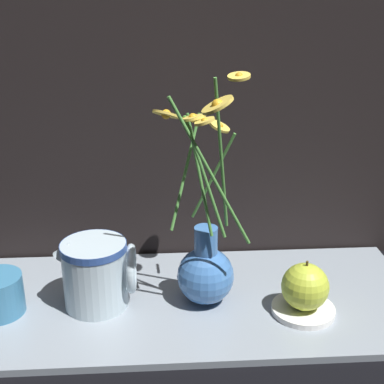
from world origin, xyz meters
name	(u,v)px	position (x,y,z in m)	size (l,w,h in m)	color
ground_plane	(187,304)	(0.00, 0.00, 0.00)	(6.00, 6.00, 0.00)	black
shelf	(186,301)	(0.00, 0.00, 0.01)	(0.81, 0.34, 0.01)	gray
vase_with_flowers	(205,264)	(0.03, -0.01, 0.08)	(0.16, 0.23, 0.39)	#3F72B7
ceramic_pitcher	(97,271)	(-0.15, -0.01, 0.08)	(0.13, 0.11, 0.13)	silver
saucer_plate	(303,310)	(0.19, -0.05, 0.02)	(0.11, 0.11, 0.01)	white
orange_fruit	(305,287)	(0.19, -0.05, 0.06)	(0.08, 0.08, 0.09)	#B7C638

